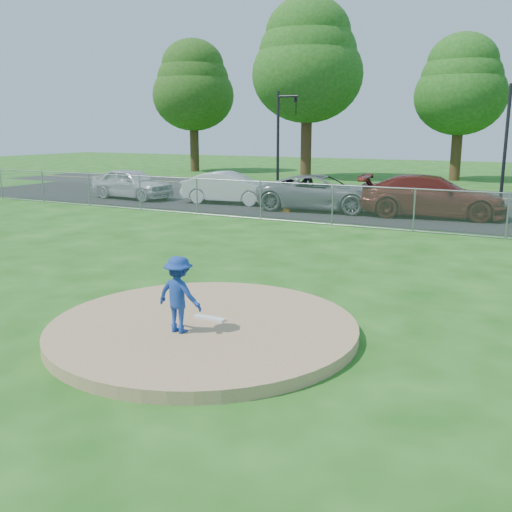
{
  "coord_description": "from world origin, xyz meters",
  "views": [
    {
      "loc": [
        5.21,
        -8.0,
        3.52
      ],
      "look_at": [
        0.0,
        2.0,
        1.0
      ],
      "focal_mm": 40.0,
      "sensor_mm": 36.0,
      "label": 1
    }
  ],
  "objects_px": {
    "tree_center": "(461,84)",
    "parked_car_white": "(229,188)",
    "pitcher": "(179,294)",
    "parked_car_silver": "(132,183)",
    "parked_car_gray": "(321,193)",
    "parked_car_darkred": "(432,196)",
    "traffic_signal_left": "(282,132)",
    "tree_far_left": "(193,85)",
    "traffic_cone": "(287,204)",
    "tree_left": "(308,60)"
  },
  "relations": [
    {
      "from": "tree_center",
      "to": "parked_car_white",
      "type": "bearing_deg",
      "value": -112.52
    },
    {
      "from": "pitcher",
      "to": "parked_car_silver",
      "type": "xyz_separation_m",
      "value": [
        -13.91,
        15.67,
        -0.06
      ]
    },
    {
      "from": "pitcher",
      "to": "parked_car_silver",
      "type": "height_order",
      "value": "parked_car_silver"
    },
    {
      "from": "tree_center",
      "to": "parked_car_gray",
      "type": "bearing_deg",
      "value": -98.65
    },
    {
      "from": "parked_car_darkred",
      "to": "parked_car_silver",
      "type": "bearing_deg",
      "value": 84.09
    },
    {
      "from": "parked_car_silver",
      "to": "parked_car_darkred",
      "type": "height_order",
      "value": "parked_car_darkred"
    },
    {
      "from": "tree_center",
      "to": "traffic_signal_left",
      "type": "bearing_deg",
      "value": -122.9
    },
    {
      "from": "tree_far_left",
      "to": "traffic_cone",
      "type": "relative_size",
      "value": 16.8
    },
    {
      "from": "tree_left",
      "to": "parked_car_darkred",
      "type": "xyz_separation_m",
      "value": [
        11.88,
        -15.2,
        -7.39
      ]
    },
    {
      "from": "pitcher",
      "to": "parked_car_silver",
      "type": "bearing_deg",
      "value": -45.74
    },
    {
      "from": "parked_car_silver",
      "to": "parked_car_darkred",
      "type": "xyz_separation_m",
      "value": [
        14.89,
        0.69,
        0.07
      ]
    },
    {
      "from": "traffic_cone",
      "to": "pitcher",
      "type": "bearing_deg",
      "value": -72.0
    },
    {
      "from": "tree_far_left",
      "to": "traffic_signal_left",
      "type": "bearing_deg",
      "value": -39.73
    },
    {
      "from": "tree_far_left",
      "to": "tree_center",
      "type": "bearing_deg",
      "value": 2.73
    },
    {
      "from": "parked_car_darkred",
      "to": "traffic_cone",
      "type": "bearing_deg",
      "value": 94.53
    },
    {
      "from": "tree_left",
      "to": "parked_car_white",
      "type": "height_order",
      "value": "tree_left"
    },
    {
      "from": "tree_left",
      "to": "parked_car_darkred",
      "type": "bearing_deg",
      "value": -52.01
    },
    {
      "from": "tree_center",
      "to": "parked_car_white",
      "type": "distance_m",
      "value": 20.6
    },
    {
      "from": "parked_car_white",
      "to": "parked_car_gray",
      "type": "distance_m",
      "value": 4.78
    },
    {
      "from": "tree_far_left",
      "to": "parked_car_white",
      "type": "height_order",
      "value": "tree_far_left"
    },
    {
      "from": "traffic_signal_left",
      "to": "pitcher",
      "type": "height_order",
      "value": "traffic_signal_left"
    },
    {
      "from": "parked_car_gray",
      "to": "parked_car_darkred",
      "type": "relative_size",
      "value": 0.96
    },
    {
      "from": "parked_car_silver",
      "to": "parked_car_darkred",
      "type": "distance_m",
      "value": 14.91
    },
    {
      "from": "traffic_signal_left",
      "to": "parked_car_silver",
      "type": "distance_m",
      "value": 9.04
    },
    {
      "from": "traffic_signal_left",
      "to": "traffic_cone",
      "type": "distance_m",
      "value": 8.99
    },
    {
      "from": "traffic_cone",
      "to": "parked_car_silver",
      "type": "xyz_separation_m",
      "value": [
        -9.04,
        0.67,
        0.45
      ]
    },
    {
      "from": "parked_car_silver",
      "to": "parked_car_gray",
      "type": "bearing_deg",
      "value": -83.17
    },
    {
      "from": "tree_far_left",
      "to": "tree_center",
      "type": "height_order",
      "value": "tree_far_left"
    },
    {
      "from": "tree_center",
      "to": "parked_car_gray",
      "type": "relative_size",
      "value": 1.77
    },
    {
      "from": "tree_far_left",
      "to": "traffic_signal_left",
      "type": "xyz_separation_m",
      "value": [
        13.24,
        -11.0,
        -3.7
      ]
    },
    {
      "from": "tree_center",
      "to": "parked_car_gray",
      "type": "distance_m",
      "value": 19.51
    },
    {
      "from": "tree_center",
      "to": "parked_car_white",
      "type": "relative_size",
      "value": 2.16
    },
    {
      "from": "parked_car_darkred",
      "to": "tree_center",
      "type": "bearing_deg",
      "value": -2.68
    },
    {
      "from": "parked_car_white",
      "to": "parked_car_darkred",
      "type": "xyz_separation_m",
      "value": [
        9.46,
        0.07,
        0.09
      ]
    },
    {
      "from": "traffic_signal_left",
      "to": "parked_car_darkred",
      "type": "height_order",
      "value": "traffic_signal_left"
    },
    {
      "from": "traffic_cone",
      "to": "parked_car_white",
      "type": "height_order",
      "value": "parked_car_white"
    },
    {
      "from": "parked_car_white",
      "to": "pitcher",
      "type": "bearing_deg",
      "value": -160.42
    },
    {
      "from": "pitcher",
      "to": "traffic_cone",
      "type": "bearing_deg",
      "value": -69.35
    },
    {
      "from": "parked_car_silver",
      "to": "parked_car_white",
      "type": "height_order",
      "value": "parked_car_silver"
    },
    {
      "from": "pitcher",
      "to": "tree_left",
      "type": "bearing_deg",
      "value": -68.3
    },
    {
      "from": "tree_center",
      "to": "parked_car_white",
      "type": "xyz_separation_m",
      "value": [
        -7.58,
        -18.28,
        -5.71
      ]
    },
    {
      "from": "parked_car_white",
      "to": "traffic_cone",
      "type": "bearing_deg",
      "value": -117.55
    },
    {
      "from": "pitcher",
      "to": "parked_car_darkred",
      "type": "height_order",
      "value": "parked_car_darkred"
    },
    {
      "from": "tree_center",
      "to": "parked_car_white",
      "type": "height_order",
      "value": "tree_center"
    },
    {
      "from": "pitcher",
      "to": "parked_car_darkred",
      "type": "bearing_deg",
      "value": -90.78
    },
    {
      "from": "pitcher",
      "to": "parked_car_silver",
      "type": "relative_size",
      "value": 0.28
    },
    {
      "from": "tree_left",
      "to": "traffic_signal_left",
      "type": "distance_m",
      "value": 10.48
    },
    {
      "from": "parked_car_gray",
      "to": "parked_car_darkred",
      "type": "xyz_separation_m",
      "value": [
        4.68,
        0.25,
        0.07
      ]
    },
    {
      "from": "pitcher",
      "to": "traffic_cone",
      "type": "relative_size",
      "value": 2.02
    },
    {
      "from": "pitcher",
      "to": "parked_car_darkred",
      "type": "relative_size",
      "value": 0.22
    }
  ]
}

